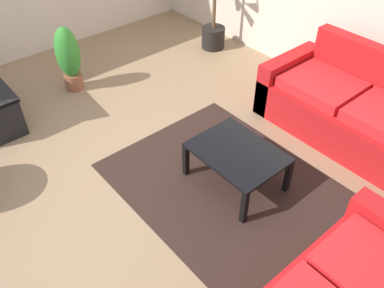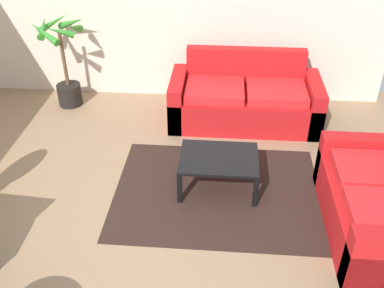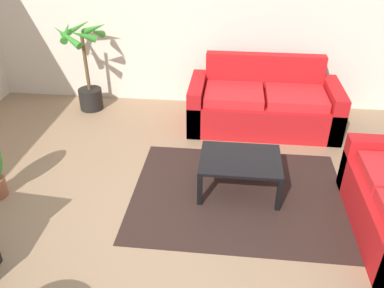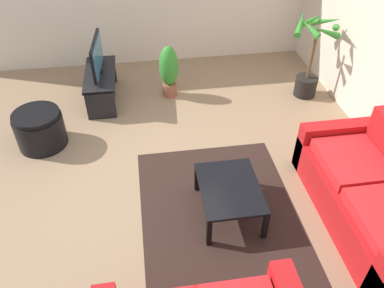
# 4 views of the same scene
# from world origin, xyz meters

# --- Properties ---
(ground_plane) EXTENTS (6.60, 6.60, 0.00)m
(ground_plane) POSITION_xyz_m (0.00, 0.00, 0.00)
(ground_plane) COLOR #937556
(couch_main) EXTENTS (1.95, 0.90, 0.90)m
(couch_main) POSITION_xyz_m (1.04, 2.28, 0.30)
(couch_main) COLOR red
(couch_main) RESTS_ON ground
(tv_stand) EXTENTS (1.10, 0.45, 0.46)m
(tv_stand) POSITION_xyz_m (-1.80, -0.60, 0.30)
(tv_stand) COLOR black
(tv_stand) RESTS_ON ground
(tv) EXTENTS (0.85, 0.11, 0.52)m
(tv) POSITION_xyz_m (-1.80, -0.59, 0.73)
(tv) COLOR black
(tv) RESTS_ON tv_stand
(coffee_table) EXTENTS (0.83, 0.63, 0.39)m
(coffee_table) POSITION_xyz_m (0.74, 0.82, 0.34)
(coffee_table) COLOR black
(coffee_table) RESTS_ON ground
(area_rug) EXTENTS (2.20, 1.70, 0.01)m
(area_rug) POSITION_xyz_m (0.74, 0.72, 0.00)
(area_rug) COLOR black
(area_rug) RESTS_ON ground
(potted_palm) EXTENTS (0.72, 0.76, 1.28)m
(potted_palm) POSITION_xyz_m (-1.46, 2.55, 0.58)
(potted_palm) COLOR black
(potted_palm) RESTS_ON ground
(potted_plant_small) EXTENTS (0.29, 0.29, 0.83)m
(potted_plant_small) POSITION_xyz_m (-1.76, 0.44, 0.44)
(potted_plant_small) COLOR brown
(potted_plant_small) RESTS_ON ground
(ottoman) EXTENTS (0.63, 0.63, 0.50)m
(ottoman) POSITION_xyz_m (-0.79, -1.36, 0.24)
(ottoman) COLOR black
(ottoman) RESTS_ON ground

